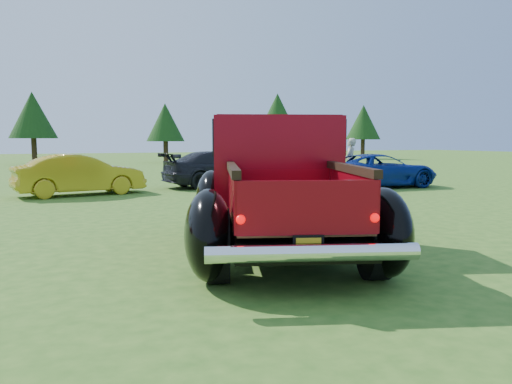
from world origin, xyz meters
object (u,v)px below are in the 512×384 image
tree_far_east (363,122)px  show_car_blue (378,171)px  tree_mid_right (165,123)px  tree_east (277,115)px  tree_mid_left (33,115)px  show_car_grey (223,169)px  pickup_truck (275,184)px  show_car_yellow (80,175)px  spectator (350,161)px

tree_far_east → show_car_blue: 27.73m
tree_mid_right → tree_east: (9.00, -0.50, 0.68)m
tree_mid_left → show_car_grey: 22.01m
show_car_grey → pickup_truck: bearing=158.6°
tree_mid_right → show_car_yellow: 22.20m
show_car_blue → spectator: spectator is taller
tree_mid_left → show_car_blue: tree_mid_left is taller
tree_far_east → show_car_yellow: size_ratio=1.26×
tree_mid_right → show_car_blue: bearing=-83.6°
tree_east → pickup_truck: bearing=-115.8°
tree_mid_left → show_car_yellow: bearing=-86.1°
show_car_grey → tree_mid_right: bearing=-13.9°
spectator → show_car_grey: bearing=-55.6°
show_car_blue → show_car_grey: bearing=65.1°
tree_east → show_car_blue: (-6.50, -21.84, -3.06)m
tree_east → spectator: bearing=-108.4°
tree_mid_right → spectator: (2.20, -21.00, -2.09)m
tree_east → show_car_grey: 22.71m
tree_east → spectator: (-6.80, -20.50, -2.78)m
tree_mid_right → show_car_blue: tree_mid_right is taller
spectator → tree_far_east: bearing=-168.3°
tree_mid_left → pickup_truck: size_ratio=0.84×
pickup_truck → tree_far_east: bearing=71.2°
show_car_blue → tree_mid_right: bearing=7.9°
spectator → tree_mid_right: bearing=-126.0°
show_car_blue → tree_mid_left: bearing=27.7°
tree_east → show_car_blue: tree_east is taller
tree_mid_left → tree_east: size_ratio=0.93×
tree_mid_right → show_car_blue: size_ratio=1.02×
tree_mid_right → tree_mid_left: bearing=173.7°
tree_far_east → pickup_truck: tree_far_east is taller
spectator → tree_mid_left: bearing=-105.0°
tree_mid_left → show_car_grey: size_ratio=1.13×
pickup_truck → spectator: size_ratio=3.38×
tree_east → pickup_truck: size_ratio=0.91×
tree_mid_right → show_car_grey: size_ratio=0.99×
tree_far_east → tree_mid_left: bearing=178.9°
tree_mid_right → spectator: bearing=-84.0°
tree_far_east → tree_mid_right: bearing=-178.4°
tree_far_east → show_car_yellow: bearing=-140.2°
tree_east → show_car_grey: (-11.50, -19.35, -3.01)m
tree_mid_right → show_car_grey: bearing=-97.2°
tree_east → tree_far_east: 9.06m
tree_far_east → show_car_blue: bearing=-124.2°
tree_east → show_car_grey: size_ratio=1.22×
tree_mid_left → show_car_yellow: size_ratio=1.31×
show_car_yellow → show_car_blue: show_car_yellow is taller
tree_mid_right → pickup_truck: (-5.07, -29.64, -1.99)m
pickup_truck → show_car_blue: 10.53m
tree_east → pickup_truck: 32.47m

